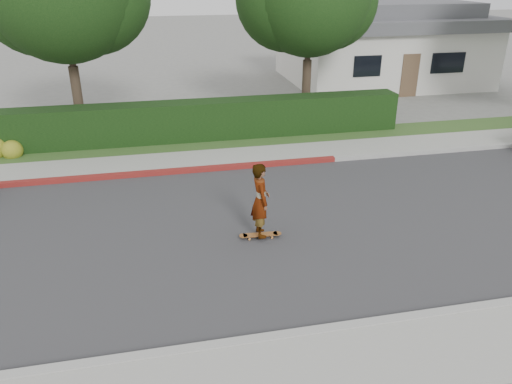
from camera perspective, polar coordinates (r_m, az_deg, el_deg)
The scene contains 13 objects.
ground at distance 13.21m, azimuth 10.94°, elevation -3.03°, with size 120.00×120.00×0.00m, color slate.
road at distance 13.21m, azimuth 10.94°, elevation -3.01°, with size 60.00×8.00×0.01m, color #2D2D30.
curb_near at distance 10.13m, azimuth 19.93°, elevation -13.04°, with size 60.00×0.20×0.15m, color #9E9E99.
sidewalk_near at distance 9.57m, azimuth 22.73°, elevation -16.15°, with size 60.00×1.60×0.12m, color gray.
curb_far at distance 16.69m, azimuth 5.67°, elevation 3.53°, with size 60.00×0.20×0.15m, color #9E9E99.
curb_red_section at distance 15.96m, azimuth -11.73°, elevation 2.14°, with size 12.00×0.21×0.15m, color maroon.
sidewalk_far at distance 17.50m, azimuth 4.79°, elevation 4.51°, with size 60.00×1.60×0.12m, color gray.
planting_strip at distance 18.95m, azimuth 3.41°, elevation 6.10°, with size 60.00×1.60×0.10m, color #2D4C1E.
hedge at distance 18.77m, azimuth -5.98°, elevation 8.06°, with size 15.00×1.00×1.50m, color black.
flowering_shrub at distance 19.07m, azimuth -27.21°, elevation 4.39°, with size 1.40×1.00×0.90m.
house at distance 29.91m, azimuth 14.06°, elevation 16.23°, with size 10.60×8.60×4.30m.
skateboard at distance 12.05m, azimuth 0.50°, elevation -4.91°, with size 1.04×0.27×0.10m.
skateboarder at distance 11.62m, azimuth 0.52°, elevation -0.93°, with size 0.66×0.44×1.82m, color white.
Camera 1 is at (-4.86, -10.73, 5.98)m, focal length 35.00 mm.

